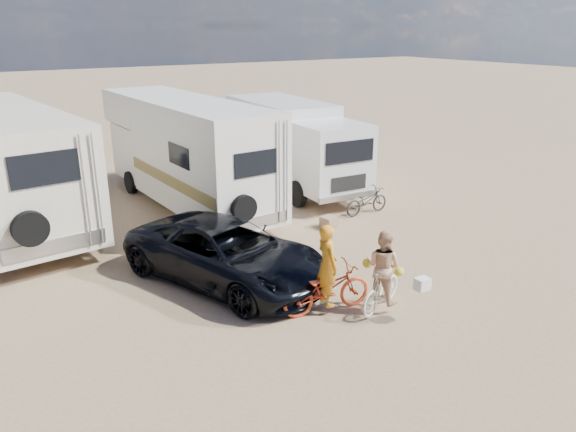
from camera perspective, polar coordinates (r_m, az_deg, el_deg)
ground at (r=12.66m, az=2.29°, el=-6.67°), size 140.00×140.00×0.00m
rv_main at (r=17.56m, az=-10.51°, el=6.29°), size 2.61×8.36×3.40m
rv_left at (r=17.17m, az=-27.21°, el=4.17°), size 3.52×8.47×3.39m
box_truck at (r=19.50m, az=0.67°, el=7.24°), size 2.70×6.88×2.98m
dark_suv at (r=12.43m, az=-6.36°, el=-3.79°), size 3.87×5.46×1.38m
bike_man at (r=11.17m, az=4.02°, el=-7.54°), size 1.98×0.95×1.00m
bike_woman at (r=11.44m, az=9.67°, el=-7.42°), size 1.54×0.94×0.89m
rider_man at (r=11.02m, az=4.06°, el=-5.93°), size 0.50×0.67×1.69m
rider_woman at (r=11.30m, az=9.76°, el=-5.99°), size 0.81×0.90×1.52m
bike_parked at (r=17.06m, az=8.15°, el=1.55°), size 1.58×0.57×0.82m
cooler at (r=14.97m, az=-4.19°, el=-1.57°), size 0.67×0.56×0.46m
crate at (r=15.85m, az=4.28°, el=-0.63°), size 0.46×0.46×0.33m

